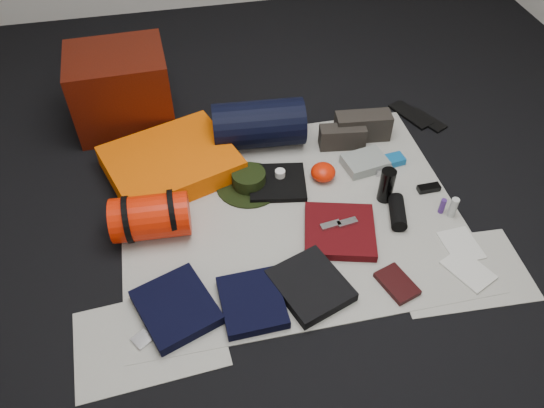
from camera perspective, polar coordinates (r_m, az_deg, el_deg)
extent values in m
cube|color=black|center=(2.58, 1.93, -1.05)|extent=(4.50, 4.50, 0.02)
cube|color=silver|center=(2.57, 1.93, -0.86)|extent=(1.60, 1.30, 0.01)
cube|color=silver|center=(2.21, -13.02, -13.92)|extent=(0.61, 0.44, 0.00)
cube|color=silver|center=(2.48, 19.61, -6.80)|extent=(0.60, 0.43, 0.00)
cube|color=#460E05|center=(3.10, -15.92, 11.81)|extent=(0.53, 0.45, 0.43)
cube|color=#FB5F02|center=(2.78, -10.80, 4.37)|extent=(0.75, 0.68, 0.11)
cylinder|color=red|center=(2.46, -12.92, -1.38)|extent=(0.36, 0.22, 0.20)
cylinder|color=black|center=(2.47, -15.23, -1.63)|extent=(0.02, 0.22, 0.22)
cylinder|color=black|center=(2.45, -10.63, -0.94)|extent=(0.02, 0.22, 0.22)
cylinder|color=black|center=(2.86, -1.47, 8.57)|extent=(0.50, 0.29, 0.25)
cylinder|color=black|center=(2.69, -2.49, 2.11)|extent=(0.42, 0.42, 0.01)
cylinder|color=black|center=(2.66, -2.52, 2.76)|extent=(0.17, 0.17, 0.08)
cube|color=#2D2823|center=(2.91, 7.58, 7.18)|extent=(0.26, 0.12, 0.12)
cube|color=#2D2823|center=(2.98, 9.73, 8.25)|extent=(0.31, 0.14, 0.15)
cube|color=black|center=(3.25, 14.71, 9.27)|extent=(0.20, 0.29, 0.02)
cube|color=black|center=(3.23, 16.29, 8.67)|extent=(0.18, 0.25, 0.01)
cube|color=black|center=(2.23, -10.26, -10.87)|extent=(0.37, 0.40, 0.05)
cube|color=black|center=(2.22, -2.16, -10.51)|extent=(0.26, 0.30, 0.05)
cube|color=black|center=(2.26, 4.15, -8.73)|extent=(0.36, 0.38, 0.05)
cube|color=black|center=(2.68, 0.59, 2.33)|extent=(0.32, 0.30, 0.03)
cube|color=#4A080B|center=(2.47, 7.28, -2.90)|extent=(0.39, 0.39, 0.04)
ellipsoid|color=red|center=(2.71, 5.52, 3.43)|extent=(0.15, 0.15, 0.08)
cube|color=gray|center=(2.82, 9.94, 4.44)|extent=(0.24, 0.20, 0.05)
cylinder|color=black|center=(2.62, 12.22, 1.97)|extent=(0.08, 0.08, 0.18)
cylinder|color=black|center=(2.58, 13.36, -0.87)|extent=(0.12, 0.20, 0.07)
cube|color=silver|center=(2.81, 11.81, 3.70)|extent=(0.10, 0.07, 0.04)
cube|color=#0F5B99|center=(2.87, 12.84, 4.62)|extent=(0.13, 0.09, 0.04)
cylinder|color=#442372|center=(2.66, 17.85, -0.20)|extent=(0.03, 0.03, 0.08)
cylinder|color=#B7BCB7|center=(2.65, 18.91, -0.36)|extent=(0.04, 0.04, 0.11)
cube|color=black|center=(2.34, 13.29, -8.34)|extent=(0.17, 0.21, 0.03)
cube|color=silver|center=(2.48, 20.35, -6.68)|extent=(0.22, 0.25, 0.01)
cube|color=silver|center=(2.57, 19.67, -4.18)|extent=(0.16, 0.20, 0.01)
cube|color=black|center=(2.77, 16.50, 1.65)|extent=(0.11, 0.05, 0.03)
cube|color=silver|center=(2.20, -13.81, -13.97)|extent=(0.09, 0.09, 0.01)
cylinder|color=silver|center=(2.69, 0.87, 3.31)|extent=(0.05, 0.05, 0.04)
cube|color=silver|center=(2.45, 6.32, -2.27)|extent=(0.10, 0.05, 0.01)
cube|color=silver|center=(2.47, 8.09, -1.97)|extent=(0.10, 0.05, 0.01)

